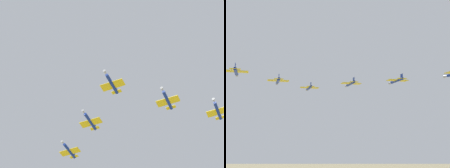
{
  "view_description": "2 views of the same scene",
  "coord_description": "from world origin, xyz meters",
  "views": [
    {
      "loc": [
        41.82,
        86.73,
        3.02
      ],
      "look_at": [
        -6.25,
        -11.75,
        119.01
      ],
      "focal_mm": 68.73,
      "sensor_mm": 36.0,
      "label": 1
    },
    {
      "loc": [
        -130.24,
        -85.99,
        95.67
      ],
      "look_at": [
        -6.22,
        -27.6,
        119.74
      ],
      "focal_mm": 47.04,
      "sensor_mm": 36.0,
      "label": 2
    }
  ],
  "objects": [
    {
      "name": "jet_starboard_inner",
      "position": [
        -7.45,
        -34.56,
        119.2
      ],
      "size": [
        11.07,
        10.15,
        2.63
      ],
      "rotation": [
        0.0,
        0.0,
        5.43
      ],
      "color": "navy"
    },
    {
      "name": "jet_starboard_outer",
      "position": [
        -7.01,
        -55.95,
        119.01
      ],
      "size": [
        11.07,
        10.15,
        2.63
      ],
      "rotation": [
        0.0,
        0.0,
        5.43
      ],
      "color": "navy"
    },
    {
      "name": "jet_port_outer",
      "position": [
        -50.12,
        -6.29,
        119.03
      ],
      "size": [
        11.07,
        10.15,
        2.63
      ],
      "rotation": [
        0.0,
        0.0,
        5.43
      ],
      "color": "navy"
    },
    {
      "name": "jet_lead",
      "position": [
        -6.05,
        -11.57,
        119.02
      ],
      "size": [
        11.07,
        10.15,
        2.63
      ],
      "rotation": [
        0.0,
        0.0,
        5.43
      ],
      "color": "navy"
    },
    {
      "name": "jet_port_inner",
      "position": [
        -29.0,
        -9.73,
        118.83
      ],
      "size": [
        11.07,
        10.15,
        2.63
      ],
      "rotation": [
        0.0,
        0.0,
        5.43
      ],
      "color": "navy"
    }
  ]
}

